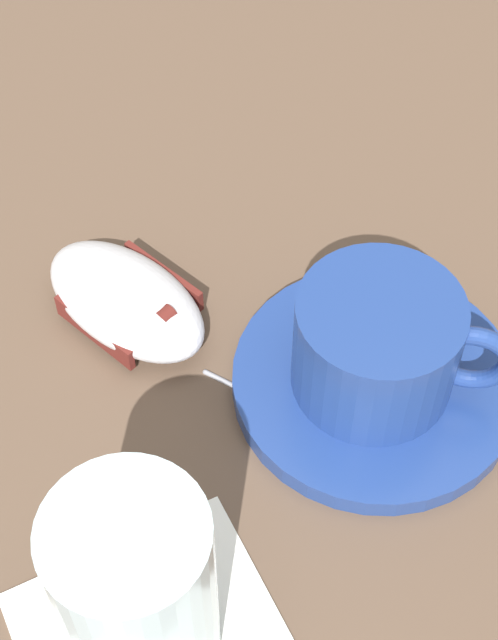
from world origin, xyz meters
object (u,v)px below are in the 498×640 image
object	(u,v)px
saucer	(374,382)
drinking_glass	(137,592)
coffee_cup	(380,345)
computer_mouse	(129,299)

from	to	relation	value
saucer	drinking_glass	size ratio (longest dim) A/B	1.35
saucer	coffee_cup	bearing A→B (deg)	137.56
computer_mouse	drinking_glass	bearing A→B (deg)	160.24
saucer	drinking_glass	bearing A→B (deg)	114.67
coffee_cup	computer_mouse	distance (m)	0.15
computer_mouse	saucer	bearing A→B (deg)	-136.21
computer_mouse	coffee_cup	bearing A→B (deg)	-137.16
drinking_glass	computer_mouse	bearing A→B (deg)	-19.76
saucer	computer_mouse	distance (m)	0.15
saucer	drinking_glass	xyz separation A→B (m)	(-0.08, 0.17, 0.05)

